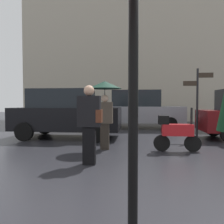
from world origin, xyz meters
TOP-DOWN VIEW (x-y plane):
  - ground_plane at (0.00, 0.00)m, footprint 60.00×60.00m
  - pedestrian_with_umbrella at (-0.66, 3.96)m, footprint 0.98×0.98m
  - pedestrian_with_bag at (-0.76, 2.30)m, footprint 0.54×0.24m
  - parked_scooter at (1.36, 3.89)m, footprint 1.31×0.32m
  - parked_car_right at (0.40, 9.81)m, footprint 4.55×2.00m
  - parked_car_distant at (-2.47, 6.05)m, footprint 4.09×2.05m
  - street_signpost at (2.53, 6.18)m, footprint 1.08×0.08m
  - building_block at (0.00, 16.12)m, footprint 17.38×3.01m

SIDE VIEW (x-z plane):
  - ground_plane at x=0.00m, z-range 0.00..0.00m
  - parked_scooter at x=1.36m, z-range -0.07..1.17m
  - parked_car_distant at x=-2.47m, z-range 0.02..1.91m
  - pedestrian_with_bag at x=-0.76m, z-range 0.12..1.87m
  - parked_car_right at x=0.40m, z-range 0.00..2.05m
  - pedestrian_with_umbrella at x=-0.66m, z-range 0.58..2.58m
  - street_signpost at x=2.53m, z-range 0.29..2.94m
  - building_block at x=0.00m, z-range 0.00..12.47m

